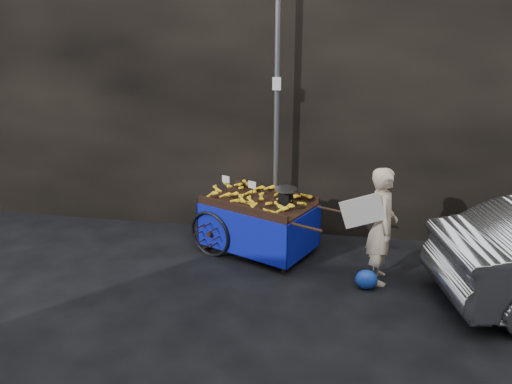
# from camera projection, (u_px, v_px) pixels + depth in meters

# --- Properties ---
(ground) EXTENTS (80.00, 80.00, 0.00)m
(ground) POSITION_uv_depth(u_px,v_px,m) (239.00, 276.00, 6.67)
(ground) COLOR black
(ground) RESTS_ON ground
(building_wall) EXTENTS (13.50, 2.00, 5.00)m
(building_wall) POSITION_uv_depth(u_px,v_px,m) (293.00, 68.00, 8.22)
(building_wall) COLOR black
(building_wall) RESTS_ON ground
(street_pole) EXTENTS (0.12, 0.10, 4.00)m
(street_pole) POSITION_uv_depth(u_px,v_px,m) (277.00, 111.00, 7.18)
(street_pole) COLOR slate
(street_pole) RESTS_ON ground
(banana_cart) EXTENTS (2.26, 1.68, 1.13)m
(banana_cart) POSITION_uv_depth(u_px,v_px,m) (256.00, 206.00, 7.21)
(banana_cart) COLOR black
(banana_cart) RESTS_ON ground
(vendor) EXTENTS (0.75, 0.57, 1.54)m
(vendor) POSITION_uv_depth(u_px,v_px,m) (382.00, 226.00, 6.33)
(vendor) COLOR tan
(vendor) RESTS_ON ground
(plastic_bag) EXTENTS (0.28, 0.22, 0.25)m
(plastic_bag) POSITION_uv_depth(u_px,v_px,m) (366.00, 280.00, 6.33)
(plastic_bag) COLOR blue
(plastic_bag) RESTS_ON ground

